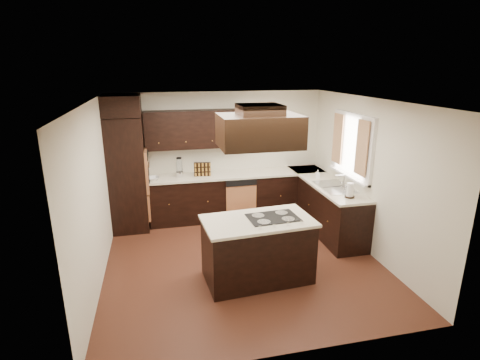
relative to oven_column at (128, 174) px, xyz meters
The scene contains 30 objects.
floor 2.68m from the oven_column, 43.85° to the right, with size 4.20×4.20×0.02m, color brown.
ceiling 2.86m from the oven_column, 43.85° to the right, with size 4.20×4.20×0.02m, color silver.
wall_back 1.83m from the oven_column, 12.85° to the left, with size 4.20×0.02×2.50m, color beige.
wall_front 4.21m from the oven_column, 65.05° to the right, with size 4.20×0.02×2.50m, color beige.
wall_left 1.75m from the oven_column, 101.12° to the right, with size 0.02×4.20×2.50m, color beige.
wall_right 4.25m from the oven_column, 23.70° to the right, with size 0.02×4.20×2.50m, color beige.
oven_column is the anchor object (origin of this frame).
wall_oven_face 0.36m from the oven_column, ahead, with size 0.05×0.62×0.78m, color #BB7446.
base_cabinets_back 1.92m from the oven_column, ahead, with size 2.93×0.60×0.88m, color black.
base_cabinets_right 3.72m from the oven_column, 12.69° to the right, with size 0.60×2.40×0.88m, color black.
countertop_back 1.82m from the oven_column, ahead, with size 2.93×0.63×0.04m, color beige.
countertop_right 3.65m from the oven_column, 12.74° to the right, with size 0.63×2.40×0.04m, color beige.
upper_cabinets 1.56m from the oven_column, ahead, with size 2.00×0.34×0.72m, color black.
dishwasher_front 2.21m from the oven_column, ahead, with size 0.60×0.05×0.72m, color #BB7446.
window_frame 4.06m from the oven_column, 16.72° to the right, with size 0.06×1.32×1.12m, color white.
window_pane 4.08m from the oven_column, 16.61° to the right, with size 0.00×1.20×1.00m, color white.
curtain_left 4.15m from the oven_column, 22.59° to the right, with size 0.02×0.34×0.90m, color beige.
curtain_right 3.91m from the oven_column, 10.99° to the right, with size 0.02×0.34×0.90m, color beige.
sink_rim 3.76m from the oven_column, 17.90° to the right, with size 0.52×0.84×0.01m, color silver.
island 3.01m from the oven_column, 50.55° to the right, with size 1.48×0.81×0.88m, color black.
island_top 2.95m from the oven_column, 50.55° to the right, with size 1.53×0.86×0.04m, color beige.
cooktop 3.08m from the oven_column, 47.14° to the right, with size 0.70×0.47×0.01m, color black.
range_hood 3.13m from the oven_column, 50.26° to the right, with size 1.05×0.72×0.42m, color black.
hood_duct 3.24m from the oven_column, 50.26° to the right, with size 0.55×0.50×0.13m, color black.
blender_base 0.96m from the oven_column, ahead, with size 0.15×0.15×0.10m, color silver.
blender_pitcher 0.96m from the oven_column, ahead, with size 0.13×0.13×0.26m, color silver.
spice_rack 1.39m from the oven_column, ahead, with size 0.32×0.08×0.27m, color black.
mixing_bowl 0.46m from the oven_column, ahead, with size 0.24×0.24×0.06m, color white.
soap_bottle 3.56m from the oven_column, ahead, with size 0.07×0.08×0.16m, color white.
paper_towel 3.96m from the oven_column, 25.62° to the right, with size 0.11×0.11×0.25m, color white.
Camera 1 is at (-1.21, -5.21, 2.97)m, focal length 28.00 mm.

